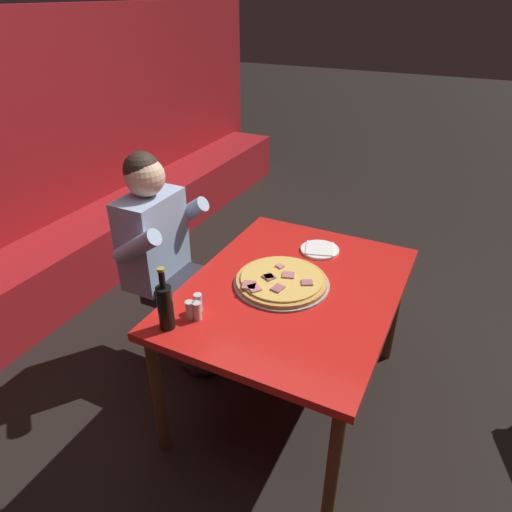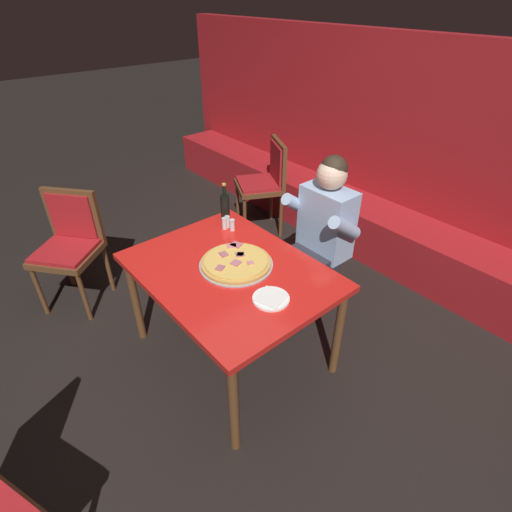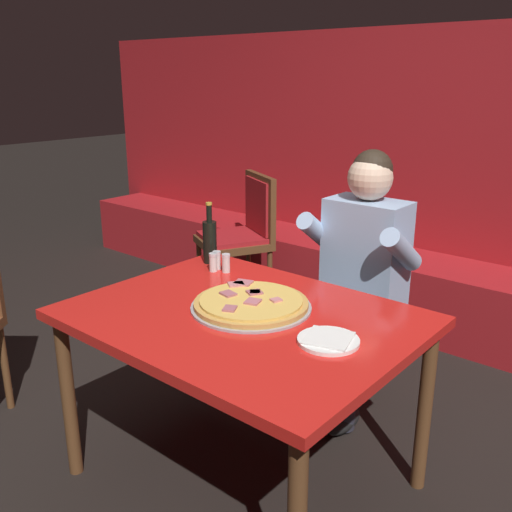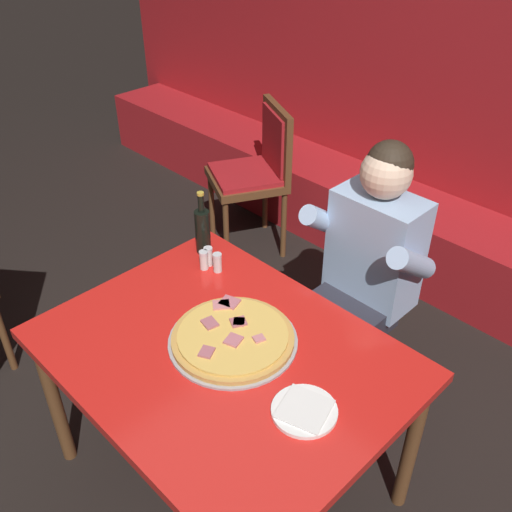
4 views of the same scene
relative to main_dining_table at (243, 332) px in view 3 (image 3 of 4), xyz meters
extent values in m
plane|color=black|center=(0.00, 0.00, -0.67)|extent=(24.00, 24.00, 0.00)
cube|color=#A3191E|center=(0.00, 2.18, 0.28)|extent=(6.80, 0.16, 1.90)
cube|color=#A3191E|center=(0.00, 1.86, -0.44)|extent=(6.46, 0.48, 0.46)
cylinder|color=brown|center=(-0.57, -0.42, -0.31)|extent=(0.06, 0.06, 0.70)
cylinder|color=brown|center=(-0.57, 0.42, -0.31)|extent=(0.06, 0.06, 0.70)
cylinder|color=brown|center=(0.57, 0.42, -0.31)|extent=(0.06, 0.06, 0.70)
cube|color=red|center=(0.00, 0.00, 0.06)|extent=(1.26, 0.97, 0.04)
cylinder|color=#9E9EA3|center=(-0.01, 0.06, 0.08)|extent=(0.46, 0.46, 0.01)
cylinder|color=#C69347|center=(-0.01, 0.06, 0.10)|extent=(0.44, 0.44, 0.02)
cylinder|color=#E0B251|center=(-0.01, 0.06, 0.11)|extent=(0.40, 0.40, 0.01)
cube|color=#B76670|center=(-0.14, 0.16, 0.12)|extent=(0.08, 0.08, 0.01)
cube|color=#B76670|center=(-0.03, 0.11, 0.12)|extent=(0.06, 0.06, 0.01)
cube|color=#C6757A|center=(-0.15, 0.13, 0.12)|extent=(0.08, 0.08, 0.01)
cube|color=#B76670|center=(0.02, 0.03, 0.12)|extent=(0.07, 0.07, 0.01)
cube|color=#C6757A|center=(0.08, 0.10, 0.12)|extent=(0.05, 0.05, 0.01)
cube|color=#A85B66|center=(-0.10, 0.03, 0.12)|extent=(0.07, 0.06, 0.01)
cube|color=#A85B66|center=(0.00, -0.07, 0.12)|extent=(0.06, 0.07, 0.01)
cube|color=#A85B66|center=(-0.04, 0.11, 0.12)|extent=(0.07, 0.07, 0.01)
cylinder|color=white|center=(0.38, 0.00, 0.08)|extent=(0.21, 0.21, 0.01)
cube|color=white|center=(0.38, 0.00, 0.09)|extent=(0.19, 0.19, 0.01)
cylinder|color=black|center=(-0.52, 0.36, 0.18)|extent=(0.07, 0.07, 0.20)
cylinder|color=black|center=(-0.52, 0.36, 0.32)|extent=(0.03, 0.03, 0.08)
cylinder|color=#B29933|center=(-0.52, 0.36, 0.36)|extent=(0.03, 0.03, 0.01)
cylinder|color=silver|center=(-0.43, 0.31, 0.11)|extent=(0.04, 0.04, 0.07)
cylinder|color=#B23323|center=(-0.43, 0.31, 0.10)|extent=(0.03, 0.03, 0.04)
cylinder|color=silver|center=(-0.43, 0.31, 0.16)|extent=(0.04, 0.04, 0.01)
cylinder|color=silver|center=(-0.36, 0.30, 0.11)|extent=(0.04, 0.04, 0.07)
cylinder|color=#28231E|center=(-0.36, 0.30, 0.10)|extent=(0.03, 0.03, 0.04)
cylinder|color=silver|center=(-0.36, 0.30, 0.16)|extent=(0.04, 0.04, 0.01)
cylinder|color=silver|center=(-0.42, 0.27, 0.11)|extent=(0.04, 0.04, 0.07)
cylinder|color=#516B33|center=(-0.42, 0.27, 0.10)|extent=(0.03, 0.03, 0.04)
cylinder|color=silver|center=(-0.42, 0.27, 0.16)|extent=(0.04, 0.04, 0.01)
ellipsoid|color=black|center=(-0.07, 0.56, -0.62)|extent=(0.11, 0.24, 0.09)
ellipsoid|color=black|center=(0.13, 0.56, -0.62)|extent=(0.11, 0.24, 0.09)
cylinder|color=#282833|center=(-0.07, 0.56, -0.44)|extent=(0.11, 0.11, 0.43)
cylinder|color=#282833|center=(0.13, 0.56, -0.44)|extent=(0.11, 0.11, 0.43)
cube|color=#282833|center=(0.03, 0.66, -0.16)|extent=(0.34, 0.40, 0.12)
cube|color=#9EBCE0|center=(0.03, 0.86, 0.11)|extent=(0.38, 0.22, 0.52)
cylinder|color=#9EBCE0|center=(-0.19, 0.78, 0.19)|extent=(0.09, 0.30, 0.25)
cylinder|color=#9EBCE0|center=(0.25, 0.78, 0.19)|extent=(0.09, 0.30, 0.25)
sphere|color=beige|center=(0.03, 0.86, 0.48)|extent=(0.21, 0.21, 0.21)
sphere|color=#2D2319|center=(0.03, 0.87, 0.51)|extent=(0.19, 0.19, 0.19)
cylinder|color=brown|center=(-1.47, 1.20, -0.43)|extent=(0.04, 0.04, 0.47)
cylinder|color=brown|center=(-1.14, 1.03, -0.43)|extent=(0.04, 0.04, 0.47)
cylinder|color=brown|center=(-1.30, 1.54, -0.43)|extent=(0.04, 0.04, 0.47)
cylinder|color=brown|center=(-0.96, 1.37, -0.43)|extent=(0.04, 0.04, 0.47)
cube|color=brown|center=(-1.22, 1.29, -0.17)|extent=(0.59, 0.59, 0.05)
cube|color=#A3191E|center=(-1.22, 1.29, -0.13)|extent=(0.55, 0.55, 0.03)
cube|color=brown|center=(-1.13, 1.46, 0.07)|extent=(0.41, 0.24, 0.43)
cube|color=#A3191E|center=(-1.14, 1.44, 0.07)|extent=(0.33, 0.19, 0.36)
cylinder|color=brown|center=(-1.25, -0.36, -0.44)|extent=(0.04, 0.04, 0.45)
camera|label=1|loc=(-1.71, -0.65, 1.31)|focal=32.00mm
camera|label=2|loc=(1.63, -1.17, 1.53)|focal=28.00mm
camera|label=3|loc=(1.31, -1.48, 0.94)|focal=40.00mm
camera|label=4|loc=(1.11, -0.94, 1.50)|focal=40.00mm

